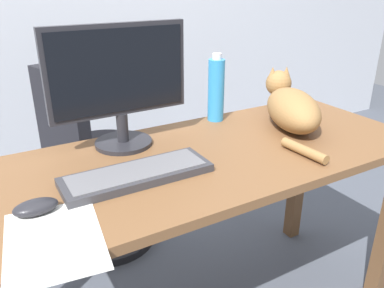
% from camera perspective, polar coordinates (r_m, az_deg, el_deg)
% --- Properties ---
extents(desk, '(1.55, 0.64, 0.75)m').
position_cam_1_polar(desk, '(1.36, 2.19, -5.64)').
color(desk, brown).
rests_on(desk, ground_plane).
extents(office_chair, '(0.50, 0.48, 0.94)m').
position_cam_1_polar(office_chair, '(1.97, -14.04, -4.16)').
color(office_chair, black).
rests_on(office_chair, ground_plane).
extents(monitor, '(0.48, 0.20, 0.41)m').
position_cam_1_polar(monitor, '(1.32, -10.63, 8.94)').
color(monitor, '#232328').
rests_on(monitor, desk).
extents(keyboard, '(0.44, 0.15, 0.03)m').
position_cam_1_polar(keyboard, '(1.15, -8.04, -4.40)').
color(keyboard, '#333338').
rests_on(keyboard, desk).
extents(cat, '(0.33, 0.56, 0.20)m').
position_cam_1_polar(cat, '(1.57, 14.32, 5.36)').
color(cat, olive).
rests_on(cat, desk).
extents(computer_mouse, '(0.11, 0.06, 0.04)m').
position_cam_1_polar(computer_mouse, '(1.05, -21.95, -8.58)').
color(computer_mouse, '#232328').
rests_on(computer_mouse, desk).
extents(paper_sheet, '(0.25, 0.32, 0.00)m').
position_cam_1_polar(paper_sheet, '(0.95, -19.59, -13.10)').
color(paper_sheet, white).
rests_on(paper_sheet, desk).
extents(water_bottle, '(0.07, 0.07, 0.27)m').
position_cam_1_polar(water_bottle, '(1.59, 3.55, 7.98)').
color(water_bottle, '#2D8CD1').
rests_on(water_bottle, desk).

